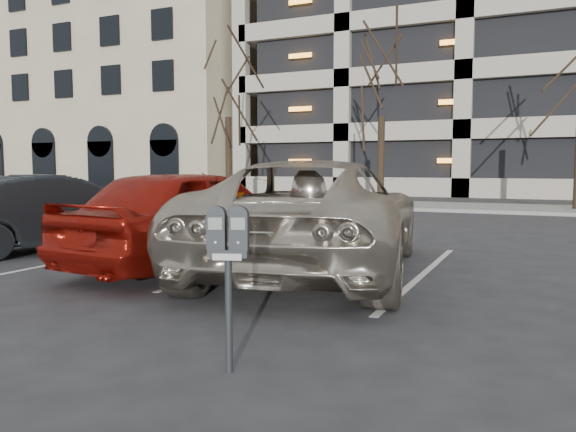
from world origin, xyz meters
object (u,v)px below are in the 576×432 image
Objects in this scene: tree_b at (382,61)px; suv_silver at (316,216)px; tree_a at (228,65)px; car_red at (195,217)px; car_dark at (58,212)px; parking_meter at (228,248)px; car_silver at (29,205)px.

tree_b is 1.24× the size of suv_silver.
tree_a is at bearing -65.30° from suv_silver.
car_red is 3.41m from car_dark.
tree_a is 21.84m from parking_meter.
car_silver is at bearing -8.51° from car_dark.
car_dark is 3.49m from car_silver.
tree_b is 1.70× the size of car_red.
tree_b is at bearing 81.21° from parking_meter.
tree_a reaches higher than car_silver.
car_dark is at bearing 127.51° from car_silver.
tree_a is 6.74× the size of parking_meter.
tree_b is (7.00, 0.00, -0.37)m from tree_a.
tree_b reaches higher than parking_meter.
car_silver is (-8.19, 1.84, -0.19)m from suv_silver.
tree_a is 1.07× the size of tree_b.
tree_a reaches higher than car_red.
car_dark is at bearing 125.47° from parking_meter.
parking_meter is at bearing 126.44° from car_silver.
suv_silver reaches higher than car_silver.
car_dark is (-6.22, 4.18, -0.25)m from parking_meter.
tree_a is 1.95× the size of car_dark.
car_red is 1.05× the size of car_silver.
tree_b reaches higher than car_red.
car_red is at bearing 3.45° from suv_silver.
tree_a is 1.90× the size of car_silver.
parking_meter is at bearing -59.33° from tree_a.
car_silver is (1.66, -12.21, -5.45)m from tree_a.
car_dark is (4.61, -14.08, -5.38)m from tree_a.
car_red reaches higher than car_silver.
parking_meter is at bearing 132.50° from car_red.
parking_meter is (3.83, -18.26, -4.76)m from tree_b.
parking_meter is 7.49m from car_dark.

